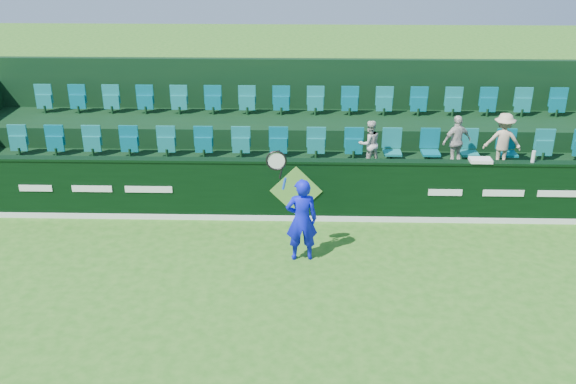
{
  "coord_description": "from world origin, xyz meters",
  "views": [
    {
      "loc": [
        0.16,
        -8.38,
        6.04
      ],
      "look_at": [
        -0.14,
        2.8,
        1.15
      ],
      "focal_mm": 40.0,
      "sensor_mm": 36.0,
      "label": 1
    }
  ],
  "objects_px": {
    "towel": "(481,160)",
    "spectator_middle": "(457,142)",
    "drinks_bottle": "(533,157)",
    "spectator_left": "(369,144)",
    "tennis_player": "(301,219)",
    "spectator_right": "(503,141)"
  },
  "relations": [
    {
      "from": "towel",
      "to": "spectator_middle",
      "type": "bearing_deg",
      "value": 102.55
    },
    {
      "from": "spectator_right",
      "to": "spectator_middle",
      "type": "bearing_deg",
      "value": 7.19
    },
    {
      "from": "towel",
      "to": "drinks_bottle",
      "type": "bearing_deg",
      "value": 0.0
    },
    {
      "from": "tennis_player",
      "to": "spectator_right",
      "type": "distance_m",
      "value": 5.27
    },
    {
      "from": "spectator_middle",
      "to": "spectator_right",
      "type": "distance_m",
      "value": 1.01
    },
    {
      "from": "drinks_bottle",
      "to": "spectator_left",
      "type": "bearing_deg",
      "value": 160.85
    },
    {
      "from": "spectator_left",
      "to": "drinks_bottle",
      "type": "xyz_separation_m",
      "value": [
        3.23,
        -1.12,
        0.14
      ]
    },
    {
      "from": "tennis_player",
      "to": "towel",
      "type": "distance_m",
      "value": 4.07
    },
    {
      "from": "spectator_right",
      "to": "towel",
      "type": "height_order",
      "value": "spectator_right"
    },
    {
      "from": "spectator_right",
      "to": "drinks_bottle",
      "type": "relative_size",
      "value": 5.09
    },
    {
      "from": "tennis_player",
      "to": "spectator_right",
      "type": "xyz_separation_m",
      "value": [
        4.41,
        2.82,
        0.59
      ]
    },
    {
      "from": "tennis_player",
      "to": "towel",
      "type": "xyz_separation_m",
      "value": [
        3.66,
        1.7,
        0.55
      ]
    },
    {
      "from": "spectator_left",
      "to": "towel",
      "type": "bearing_deg",
      "value": 131.41
    },
    {
      "from": "tennis_player",
      "to": "drinks_bottle",
      "type": "distance_m",
      "value": 5.05
    },
    {
      "from": "spectator_right",
      "to": "towel",
      "type": "distance_m",
      "value": 1.35
    },
    {
      "from": "tennis_player",
      "to": "spectator_left",
      "type": "distance_m",
      "value": 3.23
    },
    {
      "from": "tennis_player",
      "to": "drinks_bottle",
      "type": "xyz_separation_m",
      "value": [
        4.71,
        1.7,
        0.64
      ]
    },
    {
      "from": "tennis_player",
      "to": "drinks_bottle",
      "type": "height_order",
      "value": "tennis_player"
    },
    {
      "from": "tennis_player",
      "to": "spectator_middle",
      "type": "relative_size",
      "value": 1.88
    },
    {
      "from": "spectator_right",
      "to": "drinks_bottle",
      "type": "bearing_deg",
      "value": 112.18
    },
    {
      "from": "tennis_player",
      "to": "spectator_left",
      "type": "relative_size",
      "value": 2.11
    },
    {
      "from": "towel",
      "to": "drinks_bottle",
      "type": "relative_size",
      "value": 1.81
    }
  ]
}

